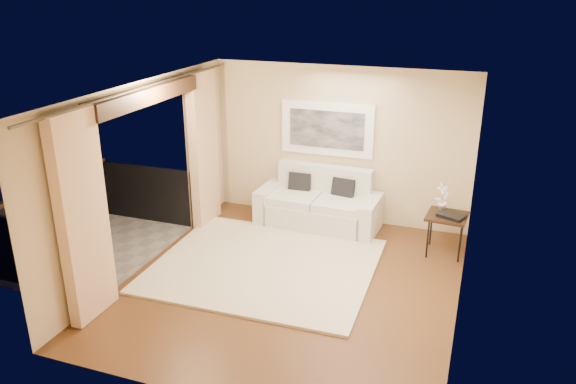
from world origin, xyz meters
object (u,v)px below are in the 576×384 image
at_px(side_table, 447,218).
at_px(orchid, 443,197).
at_px(balcony_chair_near, 55,220).
at_px(bistro_table, 42,214).
at_px(balcony_chair_far, 84,207).
at_px(sofa, 319,205).
at_px(ice_bucket, 37,198).

height_order(side_table, orchid, orchid).
xyz_separation_m(side_table, balcony_chair_near, (-5.56, -2.10, 0.01)).
height_order(orchid, balcony_chair_near, orchid).
distance_m(bistro_table, balcony_chair_far, 0.91).
bearing_deg(side_table, sofa, 169.29).
bearing_deg(bistro_table, orchid, 23.80).
bearing_deg(bistro_table, sofa, 37.65).
bearing_deg(ice_bucket, orchid, 21.98).
bearing_deg(orchid, sofa, 173.12).
distance_m(sofa, bistro_table, 4.41).
bearing_deg(sofa, ice_bucket, -142.90).
bearing_deg(side_table, orchid, 122.60).
bearing_deg(balcony_chair_near, side_table, 25.78).
height_order(sofa, orchid, orchid).
xyz_separation_m(sofa, orchid, (2.05, -0.25, 0.51)).
xyz_separation_m(orchid, balcony_chair_far, (-5.50, -1.56, -0.32)).
bearing_deg(side_table, bistro_table, -157.96).
height_order(sofa, side_table, sofa).
bearing_deg(orchid, bistro_table, -156.20).
distance_m(side_table, bistro_table, 6.08).
height_order(side_table, balcony_chair_near, balcony_chair_near).
xyz_separation_m(orchid, balcony_chair_near, (-5.46, -2.26, -0.26)).
bearing_deg(sofa, balcony_chair_far, -150.17).
bearing_deg(bistro_table, balcony_chair_near, 69.29).
relative_size(sofa, balcony_chair_far, 2.23).
bearing_deg(sofa, bistro_table, -140.15).
distance_m(sofa, orchid, 2.13).
distance_m(bistro_table, balcony_chair_near, 0.24).
height_order(balcony_chair_far, ice_bucket, ice_bucket).
relative_size(orchid, balcony_chair_far, 0.47).
height_order(sofa, ice_bucket, ice_bucket).
distance_m(orchid, ice_bucket, 6.15).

